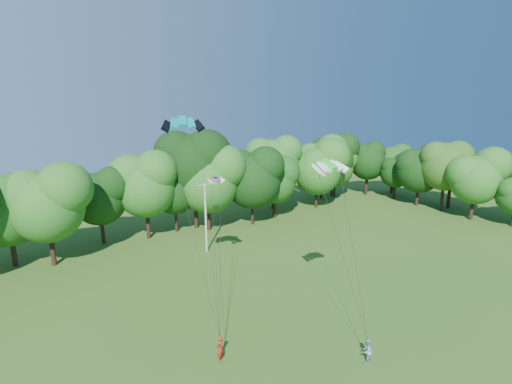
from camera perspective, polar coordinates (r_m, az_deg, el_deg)
utility_pole at (r=47.64m, az=-7.20°, el=-3.56°), size 1.70×0.21×8.49m
kite_flyer_left at (r=30.14m, az=-5.16°, el=-21.37°), size 0.83×0.76×1.90m
kite_flyer_right at (r=30.89m, az=15.56°, el=-21.02°), size 0.99×0.84×1.80m
kite_teal at (r=30.87m, az=-10.48°, el=9.94°), size 3.24×2.31×0.77m
kite_green at (r=28.69m, az=10.50°, el=3.95°), size 2.71×1.26×0.64m
kite_pink at (r=36.83m, az=-5.72°, el=1.86°), size 1.63×0.95×0.33m
tree_back_center at (r=55.75m, az=-8.81°, el=3.96°), size 10.13×10.13×14.73m
tree_back_east at (r=75.44m, az=11.31°, el=4.29°), size 7.30×7.30×10.62m
tree_flank_east at (r=70.96m, az=25.47°, el=3.59°), size 8.50×8.50×12.36m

